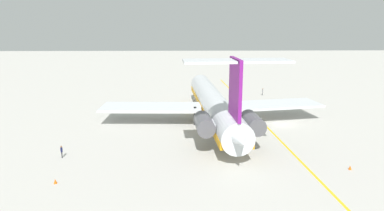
{
  "coord_description": "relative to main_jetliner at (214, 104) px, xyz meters",
  "views": [
    {
      "loc": [
        -59.82,
        18.21,
        18.24
      ],
      "look_at": [
        1.96,
        16.62,
        3.27
      ],
      "focal_mm": 31.74,
      "sensor_mm": 36.0,
      "label": 1
    }
  ],
  "objects": [
    {
      "name": "safety_cone_wingtip",
      "position": [
        -23.59,
        20.75,
        -3.52
      ],
      "size": [
        0.4,
        0.4,
        0.55
      ],
      "primitive_type": "cone",
      "color": "#EA590F",
      "rests_on": "ground"
    },
    {
      "name": "ground",
      "position": [
        -0.62,
        -12.53,
        -3.8
      ],
      "size": [
        351.27,
        351.27,
        0.0
      ],
      "primitive_type": "plane",
      "color": "#B7B5AD"
    },
    {
      "name": "safety_cone_nose",
      "position": [
        -20.64,
        -15.64,
        -3.52
      ],
      "size": [
        0.4,
        0.4,
        0.55
      ],
      "primitive_type": "cone",
      "color": "#EA590F",
      "rests_on": "ground"
    },
    {
      "name": "ground_crew_near_nose",
      "position": [
        25.71,
        -14.97,
        -2.64
      ],
      "size": [
        0.45,
        0.29,
        1.83
      ],
      "rotation": [
        0.0,
        0.0,
        4.43
      ],
      "color": "black",
      "rests_on": "ground"
    },
    {
      "name": "taxiway_centreline",
      "position": [
        1.34,
        -9.25,
        -3.79
      ],
      "size": [
        99.64,
        5.34,
        0.01
      ],
      "primitive_type": "cube",
      "rotation": [
        0.0,
        0.0,
        0.05
      ],
      "color": "gold",
      "rests_on": "ground"
    },
    {
      "name": "ground_crew_portside",
      "position": [
        -15.69,
        22.68,
        -2.67
      ],
      "size": [
        0.45,
        0.28,
        1.77
      ],
      "rotation": [
        0.0,
        0.0,
        4.82
      ],
      "color": "black",
      "rests_on": "ground"
    },
    {
      "name": "main_jetliner",
      "position": [
        0.0,
        0.0,
        0.0
      ],
      "size": [
        47.8,
        42.38,
        13.92
      ],
      "rotation": [
        0.0,
        0.0,
        0.07
      ],
      "color": "silver",
      "rests_on": "ground"
    }
  ]
}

